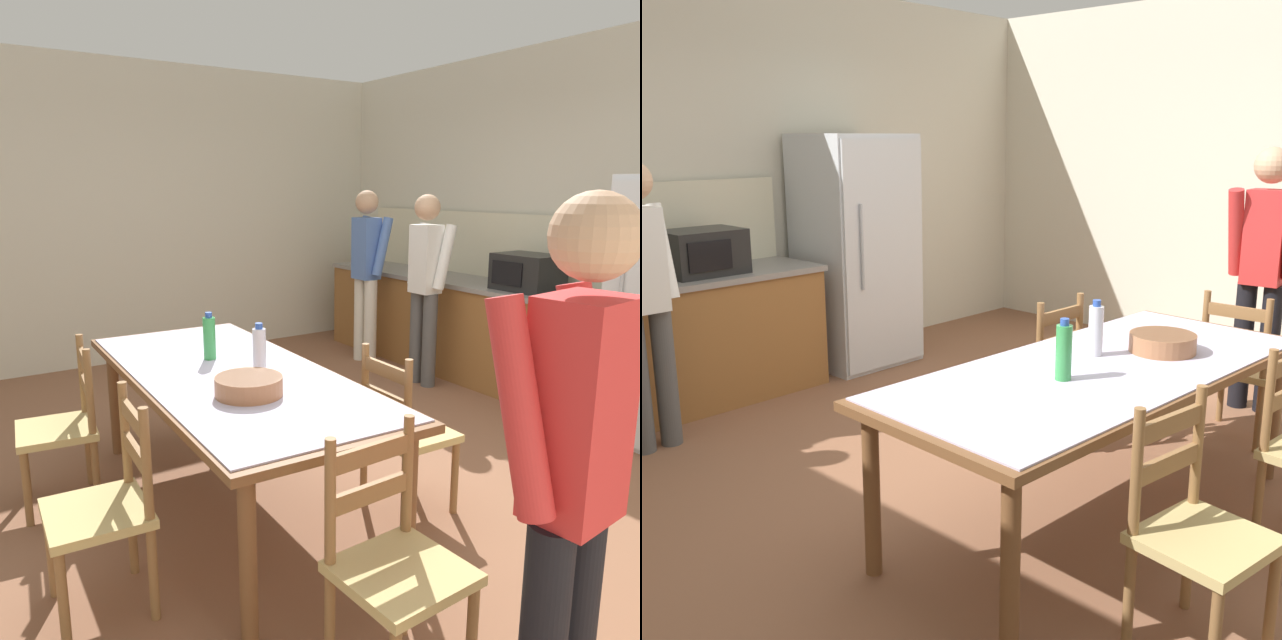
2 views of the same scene
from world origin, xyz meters
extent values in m
plane|color=brown|center=(0.00, 0.00, 0.00)|extent=(8.32, 8.32, 0.00)
cube|color=beige|center=(0.00, 2.66, 1.45)|extent=(6.52, 0.12, 2.90)
cube|color=beige|center=(-3.26, 0.00, 1.45)|extent=(0.12, 5.20, 2.90)
cube|color=brown|center=(-1.18, 2.23, 0.42)|extent=(3.14, 0.62, 0.85)
cube|color=gray|center=(-1.18, 2.23, 0.87)|extent=(3.18, 0.66, 0.04)
cube|color=#B7BCC1|center=(-1.89, 2.23, 0.87)|extent=(0.52, 0.38, 0.02)
cube|color=beige|center=(-1.18, 2.54, 1.19)|extent=(3.14, 0.03, 0.60)
cylinder|color=#A5AAB2|center=(0.67, 1.83, 0.99)|extent=(0.02, 0.02, 0.63)
cube|color=black|center=(-0.38, 2.21, 1.04)|extent=(0.50, 0.38, 0.30)
cube|color=black|center=(-0.43, 2.01, 1.04)|extent=(0.30, 0.01, 0.19)
cylinder|color=brown|center=(-1.02, -1.01, 0.36)|extent=(0.07, 0.07, 0.72)
cylinder|color=brown|center=(1.05, -1.08, 0.36)|extent=(0.07, 0.07, 0.72)
cylinder|color=brown|center=(-0.99, -0.24, 0.36)|extent=(0.07, 0.07, 0.72)
cylinder|color=brown|center=(1.08, -0.32, 0.36)|extent=(0.07, 0.07, 0.72)
cube|color=brown|center=(0.03, -0.66, 0.74)|extent=(2.31, 1.05, 0.04)
cube|color=#B7B2CC|center=(0.03, -0.66, 0.77)|extent=(2.22, 1.01, 0.01)
cylinder|color=green|center=(-0.26, -0.65, 0.89)|extent=(0.07, 0.07, 0.24)
cylinder|color=#2D51B2|center=(-0.26, -0.65, 1.02)|extent=(0.04, 0.04, 0.03)
cylinder|color=silver|center=(0.15, -0.55, 0.89)|extent=(0.07, 0.07, 0.24)
cylinder|color=#2D51B2|center=(0.15, -0.55, 1.02)|extent=(0.04, 0.04, 0.03)
cylinder|color=#9E6642|center=(0.42, -0.75, 0.81)|extent=(0.32, 0.32, 0.09)
cylinder|color=#9E6642|center=(0.42, -0.75, 0.85)|extent=(0.31, 0.31, 0.02)
cylinder|color=olive|center=(0.75, 0.29, 0.21)|extent=(0.04, 0.04, 0.41)
cylinder|color=olive|center=(0.39, 0.30, 0.21)|extent=(0.04, 0.04, 0.41)
cylinder|color=olive|center=(0.74, -0.05, 0.21)|extent=(0.04, 0.04, 0.41)
cylinder|color=olive|center=(0.38, -0.04, 0.21)|extent=(0.04, 0.04, 0.41)
cube|color=tan|center=(0.57, 0.13, 0.43)|extent=(0.43, 0.41, 0.04)
cylinder|color=olive|center=(0.74, -0.05, 0.68)|extent=(0.04, 0.04, 0.46)
cylinder|color=olive|center=(0.38, -0.04, 0.68)|extent=(0.04, 0.04, 0.46)
cube|color=olive|center=(0.56, -0.04, 0.81)|extent=(0.36, 0.03, 0.07)
cube|color=olive|center=(0.56, -0.04, 0.66)|extent=(0.36, 0.03, 0.07)
cylinder|color=olive|center=(1.66, -0.53, 0.21)|extent=(0.04, 0.04, 0.41)
cylinder|color=olive|center=(1.33, -0.91, 0.21)|extent=(0.04, 0.04, 0.41)
cylinder|color=olive|center=(1.32, -0.55, 0.21)|extent=(0.04, 0.04, 0.41)
cube|color=tan|center=(1.49, -0.72, 0.43)|extent=(0.42, 0.44, 0.04)
cylinder|color=olive|center=(1.33, -0.91, 0.68)|extent=(0.04, 0.04, 0.46)
cylinder|color=olive|center=(1.32, -0.55, 0.68)|extent=(0.04, 0.04, 0.46)
cube|color=olive|center=(1.32, -0.73, 0.81)|extent=(0.04, 0.36, 0.07)
cube|color=olive|center=(1.32, -0.73, 0.66)|extent=(0.04, 0.36, 0.07)
cylinder|color=olive|center=(0.32, -1.65, 0.21)|extent=(0.04, 0.04, 0.41)
cylinder|color=olive|center=(0.68, -1.68, 0.21)|extent=(0.04, 0.04, 0.41)
cylinder|color=olive|center=(0.34, -1.31, 0.21)|extent=(0.04, 0.04, 0.41)
cylinder|color=olive|center=(0.70, -1.34, 0.21)|extent=(0.04, 0.04, 0.41)
cube|color=tan|center=(0.51, -1.49, 0.43)|extent=(0.45, 0.43, 0.04)
cylinder|color=olive|center=(0.34, -1.31, 0.68)|extent=(0.04, 0.04, 0.46)
cylinder|color=olive|center=(0.70, -1.34, 0.68)|extent=(0.04, 0.04, 0.46)
cube|color=olive|center=(0.52, -1.33, 0.81)|extent=(0.36, 0.05, 0.07)
cube|color=olive|center=(0.52, -1.33, 0.66)|extent=(0.36, 0.05, 0.07)
cylinder|color=olive|center=(-0.71, -1.60, 0.21)|extent=(0.04, 0.04, 0.41)
cylinder|color=olive|center=(-0.36, -1.65, 0.21)|extent=(0.04, 0.04, 0.41)
cylinder|color=olive|center=(-0.67, -1.27, 0.21)|extent=(0.04, 0.04, 0.41)
cylinder|color=olive|center=(-0.31, -1.31, 0.21)|extent=(0.04, 0.04, 0.41)
cube|color=tan|center=(-0.51, -1.46, 0.43)|extent=(0.47, 0.45, 0.04)
cylinder|color=olive|center=(-0.67, -1.27, 0.68)|extent=(0.04, 0.04, 0.46)
cylinder|color=olive|center=(-0.31, -1.31, 0.68)|extent=(0.04, 0.04, 0.46)
cube|color=olive|center=(-0.49, -1.29, 0.81)|extent=(0.36, 0.07, 0.07)
cube|color=olive|center=(-0.49, -1.29, 0.66)|extent=(0.36, 0.07, 0.07)
cylinder|color=silver|center=(-1.97, 1.70, 0.42)|extent=(0.13, 0.13, 0.84)
cylinder|color=silver|center=(-1.81, 1.70, 0.42)|extent=(0.13, 0.13, 0.84)
cube|color=#5175BC|center=(-1.89, 1.70, 1.13)|extent=(0.24, 0.19, 0.59)
sphere|color=tan|center=(-1.89, 1.70, 1.58)|extent=(0.22, 0.22, 0.22)
cylinder|color=#5175BC|center=(-2.06, 1.77, 1.16)|extent=(0.09, 0.23, 0.56)
cylinder|color=#5175BC|center=(-1.73, 1.77, 1.16)|extent=(0.09, 0.23, 0.56)
cylinder|color=#4C4C4C|center=(-1.11, 1.68, 0.41)|extent=(0.12, 0.12, 0.82)
cylinder|color=#4C4C4C|center=(-0.95, 1.68, 0.41)|extent=(0.12, 0.12, 0.82)
cube|color=white|center=(-1.03, 1.68, 1.12)|extent=(0.23, 0.19, 0.58)
sphere|color=tan|center=(-1.03, 1.68, 1.55)|extent=(0.22, 0.22, 0.22)
cylinder|color=white|center=(-1.19, 1.75, 1.14)|extent=(0.09, 0.22, 0.56)
cylinder|color=white|center=(-0.86, 1.75, 1.14)|extent=(0.09, 0.22, 0.56)
cylinder|color=black|center=(2.01, -0.50, 0.43)|extent=(0.13, 0.13, 0.85)
cube|color=red|center=(2.01, -0.58, 1.16)|extent=(0.22, 0.26, 0.61)
sphere|color=tan|center=(2.01, -0.58, 1.61)|extent=(0.23, 0.23, 0.23)
cylinder|color=red|center=(1.96, -0.76, 1.18)|extent=(0.24, 0.12, 0.58)
cylinder|color=red|center=(1.93, -0.42, 1.18)|extent=(0.24, 0.12, 0.58)
camera|label=1|loc=(2.94, -2.00, 1.73)|focal=35.00mm
camera|label=2|loc=(-2.78, -2.44, 1.79)|focal=42.00mm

